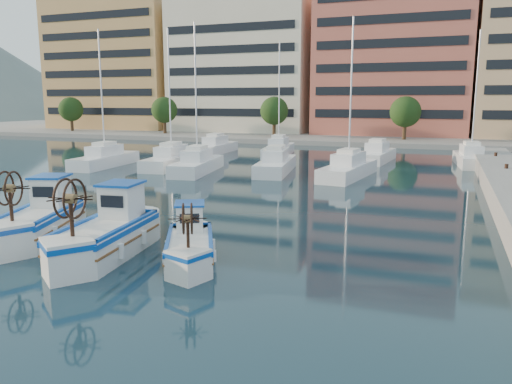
# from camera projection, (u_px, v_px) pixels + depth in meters

# --- Properties ---
(ground) EXTENTS (300.00, 300.00, 0.00)m
(ground) POSITION_uv_depth(u_px,v_px,m) (164.00, 262.00, 17.71)
(ground) COLOR #1A3645
(ground) RESTS_ON ground
(waterfront) EXTENTS (180.00, 40.00, 25.60)m
(waterfront) POSITION_uv_depth(u_px,v_px,m) (452.00, 62.00, 72.30)
(waterfront) COLOR gray
(waterfront) RESTS_ON ground
(yacht_marina) EXTENTS (38.96, 23.21, 11.50)m
(yacht_marina) POSITION_uv_depth(u_px,v_px,m) (295.00, 159.00, 44.36)
(yacht_marina) COLOR white
(yacht_marina) RESTS_ON ground
(fishing_boat_a) EXTENTS (3.48, 5.20, 3.15)m
(fishing_boat_a) POSITION_uv_depth(u_px,v_px,m) (40.00, 218.00, 20.63)
(fishing_boat_a) COLOR white
(fishing_boat_a) RESTS_ON ground
(fishing_boat_b) EXTENTS (2.78, 5.29, 3.22)m
(fishing_boat_b) POSITION_uv_depth(u_px,v_px,m) (107.00, 232.00, 18.43)
(fishing_boat_b) COLOR white
(fishing_boat_b) RESTS_ON ground
(fishing_boat_c) EXTENTS (3.14, 4.08, 2.46)m
(fishing_boat_c) POSITION_uv_depth(u_px,v_px,m) (190.00, 242.00, 17.75)
(fishing_boat_c) COLOR white
(fishing_boat_c) RESTS_ON ground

